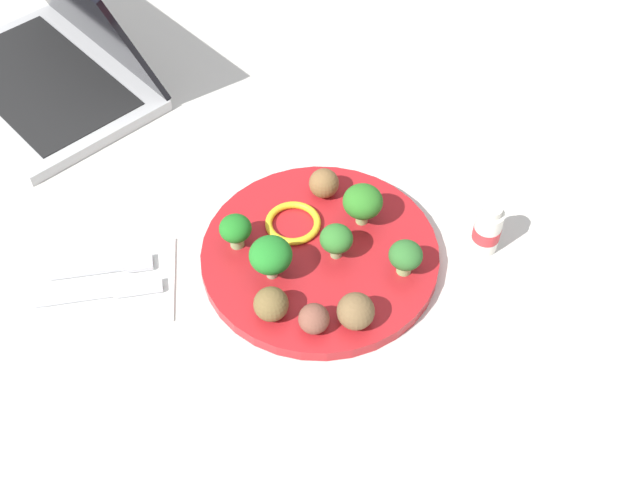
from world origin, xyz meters
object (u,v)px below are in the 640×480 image
(meatball_mid_right, at_px, (314,319))
(meatball_back_left, at_px, (324,183))
(knife, at_px, (105,293))
(yogurt_bottle, at_px, (487,230))
(broccoli_floret_center, at_px, (406,256))
(pepper_ring_back_left, at_px, (293,223))
(broccoli_floret_near_rim, at_px, (236,230))
(meatball_back_right, at_px, (356,311))
(broccoli_floret_front_right, at_px, (336,239))
(fork, at_px, (108,268))
(napkin, at_px, (101,283))
(laptop, at_px, (51,62))
(plate, at_px, (320,255))
(broccoli_floret_back_right, at_px, (363,202))
(broccoli_floret_back_left, at_px, (271,256))
(meatball_front_left, at_px, (271,304))

(meatball_mid_right, relative_size, meatball_back_left, 0.92)
(knife, bearing_deg, yogurt_bottle, 6.42)
(meatball_back_left, bearing_deg, yogurt_bottle, -23.70)
(broccoli_floret_center, bearing_deg, pepper_ring_back_left, 148.69)
(meatball_back_left, xyz_separation_m, yogurt_bottle, (0.19, -0.08, -0.00))
(broccoli_floret_near_rim, xyz_separation_m, meatball_back_right, (0.13, -0.12, -0.01))
(broccoli_floret_front_right, xyz_separation_m, fork, (-0.27, 0.00, -0.04))
(meatball_back_left, relative_size, napkin, 0.22)
(pepper_ring_back_left, relative_size, laptop, 0.17)
(pepper_ring_back_left, bearing_deg, plate, -53.87)
(laptop, bearing_deg, napkin, -73.81)
(meatball_mid_right, bearing_deg, broccoli_floret_front_right, 72.98)
(meatball_mid_right, height_order, meatball_back_right, meatball_back_right)
(broccoli_floret_back_right, bearing_deg, meatball_mid_right, -113.36)
(broccoli_floret_front_right, relative_size, knife, 0.31)
(broccoli_floret_near_rim, relative_size, pepper_ring_back_left, 0.66)
(plate, xyz_separation_m, fork, (-0.25, -0.00, -0.00))
(meatball_mid_right, relative_size, meatball_back_right, 0.82)
(broccoli_floret_center, bearing_deg, fork, 175.08)
(broccoli_floret_center, xyz_separation_m, meatball_back_left, (-0.08, 0.13, -0.01))
(fork, bearing_deg, meatball_back_left, 20.46)
(broccoli_floret_front_right, relative_size, napkin, 0.26)
(plate, height_order, broccoli_floret_front_right, broccoli_floret_front_right)
(broccoli_floret_back_left, relative_size, broccoli_floret_near_rim, 1.25)
(broccoli_floret_back_left, height_order, broccoli_floret_center, broccoli_floret_back_left)
(broccoli_floret_back_left, height_order, pepper_ring_back_left, broccoli_floret_back_left)
(broccoli_floret_near_rim, bearing_deg, plate, -8.57)
(broccoli_floret_center, bearing_deg, broccoli_floret_front_right, 160.18)
(broccoli_floret_back_left, height_order, meatball_mid_right, broccoli_floret_back_left)
(meatball_back_left, distance_m, meatball_front_left, 0.19)
(meatball_front_left, bearing_deg, plate, 56.37)
(broccoli_floret_front_right, height_order, meatball_front_left, broccoli_floret_front_right)
(laptop, bearing_deg, broccoli_floret_front_right, -42.77)
(meatball_mid_right, distance_m, napkin, 0.26)
(broccoli_floret_center, xyz_separation_m, napkin, (-0.35, 0.01, -0.04))
(broccoli_floret_back_left, bearing_deg, broccoli_floret_near_rim, 130.66)
(broccoli_floret_front_right, relative_size, pepper_ring_back_left, 0.67)
(meatball_front_left, xyz_separation_m, knife, (-0.19, 0.05, -0.03))
(pepper_ring_back_left, bearing_deg, yogurt_bottle, -8.06)
(broccoli_floret_back_left, height_order, knife, broccoli_floret_back_left)
(broccoli_floret_back_left, xyz_separation_m, pepper_ring_back_left, (0.03, 0.07, -0.03))
(laptop, bearing_deg, knife, -73.41)
(broccoli_floret_near_rim, relative_size, meatball_front_left, 1.15)
(meatball_mid_right, height_order, pepper_ring_back_left, meatball_mid_right)
(yogurt_bottle, bearing_deg, broccoli_floret_center, -157.03)
(meatball_back_right, xyz_separation_m, laptop, (-0.40, 0.45, 0.00))
(meatball_back_right, xyz_separation_m, napkin, (-0.29, 0.08, -0.03))
(broccoli_floret_front_right, bearing_deg, meatball_back_left, 94.96)
(broccoli_floret_back_left, xyz_separation_m, broccoli_floret_center, (0.15, -0.00, -0.01))
(napkin, distance_m, fork, 0.02)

